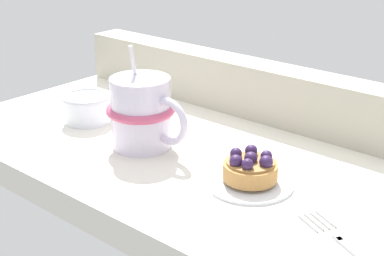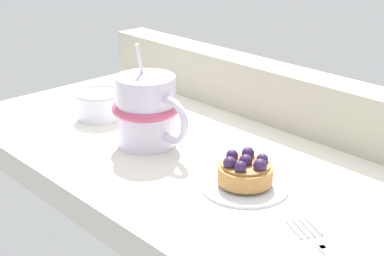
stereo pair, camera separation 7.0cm
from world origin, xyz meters
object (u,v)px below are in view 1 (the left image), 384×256
dessert_plate (250,182)px  sugar_bowl (87,107)px  raspberry_tart (250,168)px  dessert_fork (361,256)px  coffee_mug (142,113)px

dessert_plate → sugar_bowl: sugar_bowl is taller
raspberry_tart → sugar_bowl: (-30.34, 0.99, 0.01)cm
sugar_bowl → dessert_fork: bearing=-7.8°
raspberry_tart → coffee_mug: size_ratio=0.47×
raspberry_tart → sugar_bowl: size_ratio=0.86×
coffee_mug → dessert_fork: size_ratio=0.81×
dessert_fork → sugar_bowl: size_ratio=2.28×
dessert_plate → coffee_mug: bearing=-179.2°
coffee_mug → dessert_fork: 34.40cm
raspberry_tart → dessert_fork: raspberry_tart is taller
coffee_mug → dessert_fork: coffee_mug is taller
dessert_plate → dessert_fork: bearing=-18.3°
coffee_mug → raspberry_tart: bearing=0.8°
sugar_bowl → raspberry_tart: bearing=-1.9°
raspberry_tart → coffee_mug: 17.53cm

